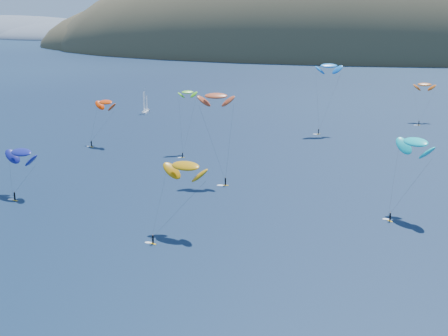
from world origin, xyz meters
name	(u,v)px	position (x,y,z in m)	size (l,w,h in m)	color
island	(368,62)	(39.40, 562.36, -10.74)	(730.00, 300.00, 210.00)	#3D3526
headland	(15,37)	(-445.26, 750.08, -3.36)	(460.00, 250.00, 60.00)	slate
sailboat	(145,111)	(-54.50, 194.00, 0.91)	(8.56, 7.40, 10.60)	white
kitesurfer_1	(106,102)	(-47.16, 135.45, 13.95)	(9.90, 10.99, 16.50)	yellow
kitesurfer_2	(185,166)	(1.28, 62.72, 13.72)	(11.07, 14.03, 16.56)	yellow
kitesurfer_3	(188,92)	(-18.00, 132.57, 18.55)	(6.51, 14.06, 20.29)	yellow
kitesurfer_4	(329,66)	(23.68, 171.60, 23.95)	(10.81, 10.62, 26.73)	yellow
kitesurfer_5	(416,142)	(48.13, 84.32, 16.31)	(10.64, 14.01, 19.35)	yellow
kitesurfer_9	(216,96)	(-1.39, 101.48, 22.45)	(9.82, 9.29, 25.09)	yellow
kitesurfer_10	(21,152)	(-45.32, 78.29, 10.46)	(11.39, 10.91, 13.37)	yellow
kitesurfer_11	(425,85)	(59.85, 201.83, 14.41)	(8.42, 13.37, 16.72)	yellow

